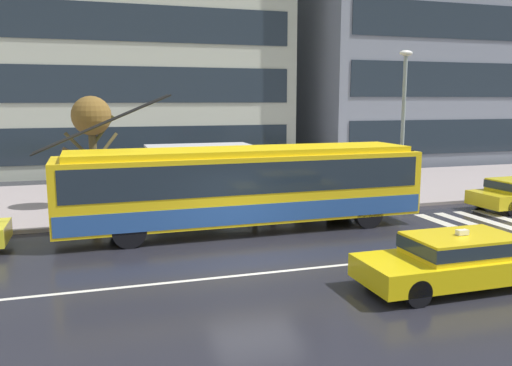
% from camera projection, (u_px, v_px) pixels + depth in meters
% --- Properties ---
extents(ground_plane, '(160.00, 160.00, 0.00)m').
position_uv_depth(ground_plane, '(256.00, 259.00, 14.71)').
color(ground_plane, black).
extents(sidewalk_slab, '(80.00, 10.00, 0.14)m').
position_uv_depth(sidewalk_slab, '(192.00, 196.00, 24.14)').
color(sidewalk_slab, gray).
rests_on(sidewalk_slab, ground_plane).
extents(crosswalk_stripe_edge_near, '(0.44, 4.40, 0.01)m').
position_uv_depth(crosswalk_stripe_edge_near, '(455.00, 227.00, 18.41)').
color(crosswalk_stripe_edge_near, beige).
rests_on(crosswalk_stripe_edge_near, ground_plane).
extents(crosswalk_stripe_inner_a, '(0.44, 4.40, 0.01)m').
position_uv_depth(crosswalk_stripe_inner_a, '(476.00, 225.00, 18.67)').
color(crosswalk_stripe_inner_a, beige).
rests_on(crosswalk_stripe_inner_a, ground_plane).
extents(crosswalk_stripe_center, '(0.44, 4.40, 0.01)m').
position_uv_depth(crosswalk_stripe_center, '(497.00, 224.00, 18.94)').
color(crosswalk_stripe_center, beige).
rests_on(crosswalk_stripe_center, ground_plane).
extents(lane_centre_line, '(72.00, 0.14, 0.01)m').
position_uv_depth(lane_centre_line, '(270.00, 272.00, 13.58)').
color(lane_centre_line, silver).
rests_on(lane_centre_line, ground_plane).
extents(trolleybus, '(12.90, 2.70, 4.63)m').
position_uv_depth(trolleybus, '(245.00, 185.00, 17.86)').
color(trolleybus, yellow).
rests_on(trolleybus, ground_plane).
extents(taxi_oncoming_near, '(4.66, 1.84, 1.39)m').
position_uv_depth(taxi_oncoming_near, '(457.00, 258.00, 12.46)').
color(taxi_oncoming_near, yellow).
rests_on(taxi_oncoming_near, ground_plane).
extents(bus_shelter, '(4.06, 1.56, 2.57)m').
position_uv_depth(bus_shelter, '(197.00, 161.00, 20.78)').
color(bus_shelter, gray).
rests_on(bus_shelter, sidewalk_slab).
extents(pedestrian_at_shelter, '(1.22, 1.22, 1.99)m').
position_uv_depth(pedestrian_at_shelter, '(274.00, 167.00, 21.80)').
color(pedestrian_at_shelter, black).
rests_on(pedestrian_at_shelter, sidewalk_slab).
extents(pedestrian_approaching_curb, '(1.26, 1.26, 1.93)m').
position_uv_depth(pedestrian_approaching_curb, '(224.00, 166.00, 22.13)').
color(pedestrian_approaching_curb, '#484B4C').
rests_on(pedestrian_approaching_curb, sidewalk_slab).
extents(pedestrian_walking_past, '(1.04, 1.04, 1.97)m').
position_uv_depth(pedestrian_walking_past, '(256.00, 173.00, 20.14)').
color(pedestrian_walking_past, '#555144').
rests_on(pedestrian_walking_past, sidewalk_slab).
extents(street_lamp, '(0.60, 0.32, 6.31)m').
position_uv_depth(street_lamp, '(403.00, 113.00, 21.67)').
color(street_lamp, gray).
rests_on(street_lamp, sidewalk_slab).
extents(street_tree_bare, '(2.20, 1.56, 4.47)m').
position_uv_depth(street_tree_bare, '(92.00, 120.00, 20.66)').
color(street_tree_bare, '#4C4224').
rests_on(street_tree_bare, sidewalk_slab).
extents(office_tower_corner_right, '(25.13, 13.52, 19.08)m').
position_uv_depth(office_tower_corner_right, '(447.00, 34.00, 41.05)').
color(office_tower_corner_right, gray).
rests_on(office_tower_corner_right, ground_plane).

